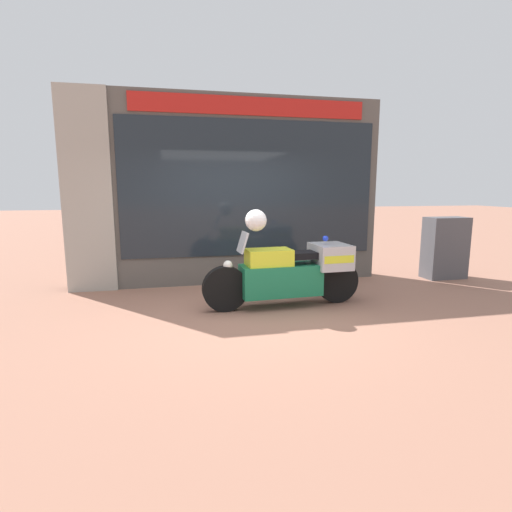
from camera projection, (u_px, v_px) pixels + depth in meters
ground_plane at (251, 312)px, 5.88m from camera, size 60.00×60.00×0.00m
shop_building at (209, 191)px, 7.42m from camera, size 5.81×0.55×3.48m
window_display at (247, 257)px, 7.82m from camera, size 4.53×0.30×1.92m
paramedic_motorcycle at (292, 271)px, 6.11m from camera, size 2.49×0.66×1.18m
utility_cabinet at (445, 248)px, 8.01m from camera, size 0.81×0.44×1.23m
white_helmet at (256, 220)px, 5.82m from camera, size 0.32×0.32×0.32m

